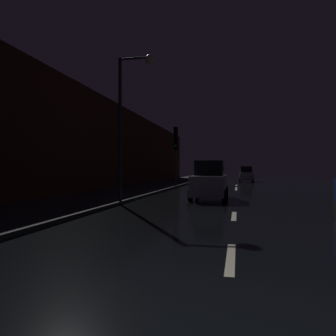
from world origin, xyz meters
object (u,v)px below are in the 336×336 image
at_px(traffic_light_far_left, 176,143).
at_px(car_approaching_headlights, 210,181).
at_px(car_distant_taillights, 246,175).
at_px(streetlamp_overhead, 130,105).

distance_m(traffic_light_far_left, car_approaching_headlights, 10.40).
height_order(traffic_light_far_left, car_distant_taillights, traffic_light_far_left).
bearing_deg(traffic_light_far_left, streetlamp_overhead, 2.36).
xyz_separation_m(streetlamp_overhead, car_distant_taillights, (5.84, 28.67, -3.64)).
distance_m(car_approaching_headlights, car_distant_taillights, 25.20).
bearing_deg(traffic_light_far_left, car_approaching_headlights, 22.08).
distance_m(traffic_light_far_left, streetlamp_overhead, 12.99).
relative_size(traffic_light_far_left, streetlamp_overhead, 0.76).
bearing_deg(car_approaching_headlights, car_distant_taillights, 174.23).
relative_size(traffic_light_far_left, car_approaching_headlights, 1.25).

